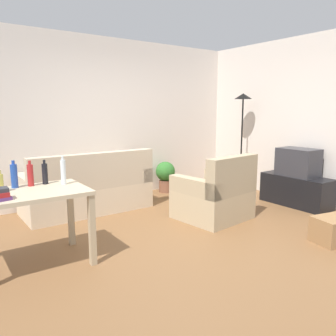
# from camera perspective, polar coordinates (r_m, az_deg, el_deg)

# --- Properties ---
(ground_plane) EXTENTS (5.20, 4.40, 0.02)m
(ground_plane) POSITION_cam_1_polar(r_m,az_deg,el_deg) (4.33, 2.83, -11.03)
(ground_plane) COLOR brown
(wall_rear) EXTENTS (5.20, 0.10, 2.70)m
(wall_rear) POSITION_cam_1_polar(r_m,az_deg,el_deg) (5.93, -10.51, 7.96)
(wall_rear) COLOR silver
(wall_rear) RESTS_ON ground_plane
(wall_right) EXTENTS (0.10, 4.40, 2.70)m
(wall_right) POSITION_cam_1_polar(r_m,az_deg,el_deg) (6.02, 22.90, 7.38)
(wall_right) COLOR beige
(wall_right) RESTS_ON ground_plane
(couch) EXTENTS (1.86, 0.84, 0.92)m
(couch) POSITION_cam_1_polar(r_m,az_deg,el_deg) (5.27, -13.24, -3.85)
(couch) COLOR beige
(couch) RESTS_ON ground_plane
(tv_stand) EXTENTS (0.44, 1.10, 0.48)m
(tv_stand) POSITION_cam_1_polar(r_m,az_deg,el_deg) (5.85, 20.72, -3.54)
(tv_stand) COLOR black
(tv_stand) RESTS_ON ground_plane
(tv) EXTENTS (0.41, 0.60, 0.44)m
(tv) POSITION_cam_1_polar(r_m,az_deg,el_deg) (5.76, 21.02, 0.91)
(tv) COLOR #2D2D33
(tv) RESTS_ON tv_stand
(torchiere_lamp) EXTENTS (0.32, 0.32, 1.81)m
(torchiere_lamp) POSITION_cam_1_polar(r_m,az_deg,el_deg) (6.44, 12.40, 8.61)
(torchiere_lamp) COLOR black
(torchiere_lamp) RESTS_ON ground_plane
(desk) EXTENTS (1.21, 0.72, 0.76)m
(desk) POSITION_cam_1_polar(r_m,az_deg,el_deg) (3.53, -23.22, -5.50)
(desk) COLOR #C6B28E
(desk) RESTS_ON ground_plane
(potted_plant) EXTENTS (0.36, 0.36, 0.57)m
(potted_plant) POSITION_cam_1_polar(r_m,az_deg,el_deg) (6.31, -0.44, -1.09)
(potted_plant) COLOR brown
(potted_plant) RESTS_ON ground_plane
(armchair) EXTENTS (0.99, 0.93, 0.92)m
(armchair) POSITION_cam_1_polar(r_m,az_deg,el_deg) (4.83, 8.00, -4.78)
(armchair) COLOR tan
(armchair) RESTS_ON ground_plane
(storage_box) EXTENTS (0.54, 0.44, 0.30)m
(storage_box) POSITION_cam_1_polar(r_m,az_deg,el_deg) (4.46, 26.20, -9.28)
(storage_box) COLOR olive
(storage_box) RESTS_ON ground_plane
(bottle_squat) EXTENTS (0.06, 0.06, 0.21)m
(bottle_squat) POSITION_cam_1_polar(r_m,az_deg,el_deg) (3.58, -26.31, -2.23)
(bottle_squat) COLOR #BCB24C
(bottle_squat) RESTS_ON desk
(bottle_blue) EXTENTS (0.07, 0.07, 0.28)m
(bottle_blue) POSITION_cam_1_polar(r_m,az_deg,el_deg) (3.71, -24.42, -1.18)
(bottle_blue) COLOR #2347A3
(bottle_blue) RESTS_ON desk
(bottle_red) EXTENTS (0.06, 0.06, 0.26)m
(bottle_red) POSITION_cam_1_polar(r_m,az_deg,el_deg) (3.73, -22.11, -1.07)
(bottle_red) COLOR #AD2323
(bottle_red) RESTS_ON desk
(bottle_dark) EXTENTS (0.06, 0.06, 0.26)m
(bottle_dark) POSITION_cam_1_polar(r_m,az_deg,el_deg) (3.77, -19.97, -0.86)
(bottle_dark) COLOR black
(bottle_dark) RESTS_ON desk
(bottle_clear) EXTENTS (0.05, 0.05, 0.30)m
(bottle_clear) POSITION_cam_1_polar(r_m,az_deg,el_deg) (3.69, -17.17, -0.62)
(bottle_clear) COLOR silver
(bottle_clear) RESTS_ON desk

